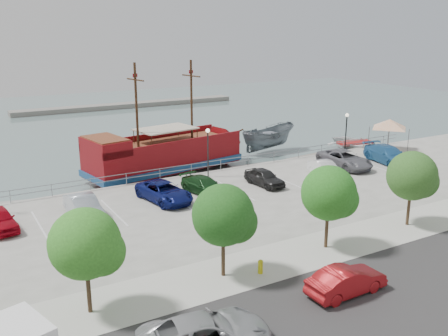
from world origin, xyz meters
TOP-DOWN VIEW (x-y plane):
  - ground at (0.00, 0.00)m, footprint 160.00×160.00m
  - street at (0.00, -16.00)m, footprint 100.00×8.00m
  - sidewalk at (0.00, -10.00)m, footprint 100.00×4.00m
  - seawall_railing at (0.00, 7.80)m, footprint 50.00×0.06m
  - far_shore at (10.00, 55.00)m, footprint 40.00×3.00m
  - pirate_ship at (-0.32, 12.53)m, footprint 17.92×7.60m
  - patrol_boat at (12.08, 14.64)m, footprint 7.58×3.59m
  - speedboat at (20.68, 9.79)m, footprint 5.42×7.00m
  - dock_west at (-14.85, 9.20)m, footprint 6.48×3.21m
  - dock_mid at (7.85, 9.20)m, footprint 6.60×2.28m
  - dock_east at (14.89, 9.20)m, footprint 7.91×3.10m
  - canopy_tent at (21.37, 5.69)m, footprint 4.95×4.95m
  - street_van at (-11.75, -15.08)m, footprint 5.71×3.26m
  - street_sedan at (-3.75, -14.59)m, footprint 4.25×1.55m
  - fire_hydrant at (-6.20, -10.80)m, footprint 0.28×0.28m
  - lamp_post_mid at (0.00, 6.50)m, footprint 0.36×0.36m
  - lamp_post_right at (16.00, 6.50)m, footprint 0.36×0.36m
  - tree_b at (-14.85, -10.07)m, footprint 3.30×3.20m
  - tree_c at (-7.85, -10.07)m, footprint 3.30×3.20m
  - tree_d at (-0.85, -10.07)m, footprint 3.30×3.20m
  - tree_e at (6.15, -10.07)m, footprint 3.30×3.20m
  - parked_car_b at (-12.07, 1.86)m, footprint 1.80×4.83m
  - parked_car_c at (-5.93, 2.44)m, footprint 3.23×5.57m
  - parked_car_d at (-2.49, 2.46)m, footprint 2.75×4.84m
  - parked_car_e at (2.80, 1.90)m, footprint 1.89×4.16m
  - parked_car_f at (8.77, 1.24)m, footprint 2.25×4.40m
  - parked_car_g at (12.43, 2.76)m, footprint 2.78×5.81m
  - parked_car_h at (17.22, 1.92)m, footprint 3.23×6.00m

SIDE VIEW (x-z plane):
  - ground at x=0.00m, z-range -1.00..-1.00m
  - dock_west at x=-14.85m, z-range -1.00..-0.64m
  - dock_mid at x=7.85m, z-range -1.00..-0.63m
  - dock_east at x=14.89m, z-range -1.00..-0.56m
  - far_shore at x=10.00m, z-range -1.00..-0.20m
  - speedboat at x=20.68m, z-range -1.00..0.33m
  - street at x=0.00m, z-range -0.01..0.03m
  - sidewalk at x=0.00m, z-range -0.01..0.04m
  - patrol_boat at x=12.08m, z-range -1.00..1.83m
  - fire_hydrant at x=-6.20m, z-range 0.04..0.85m
  - seawall_railing at x=0.00m, z-range 0.03..1.03m
  - parked_car_d at x=-2.49m, z-range 0.00..1.32m
  - parked_car_f at x=8.77m, z-range 0.00..1.38m
  - parked_car_e at x=2.80m, z-range 0.00..1.39m
  - street_sedan at x=-3.75m, z-range 0.00..1.39m
  - parked_car_c at x=-5.93m, z-range 0.00..1.46m
  - street_van at x=-11.75m, z-range 0.00..1.50m
  - parked_car_b at x=-12.07m, z-range 0.00..1.58m
  - parked_car_g at x=12.43m, z-range 0.00..1.60m
  - parked_car_h at x=17.22m, z-range 0.00..1.65m
  - pirate_ship at x=-0.32m, z-range -4.71..6.44m
  - lamp_post_mid at x=0.00m, z-range 0.80..5.08m
  - lamp_post_right at x=16.00m, z-range 0.80..5.08m
  - tree_b at x=-14.85m, z-range 0.80..5.80m
  - tree_c at x=-7.85m, z-range 0.80..5.80m
  - tree_d at x=-0.85m, z-range 0.80..5.80m
  - tree_e at x=6.15m, z-range 0.80..5.80m
  - canopy_tent at x=21.37m, z-range 1.42..5.25m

